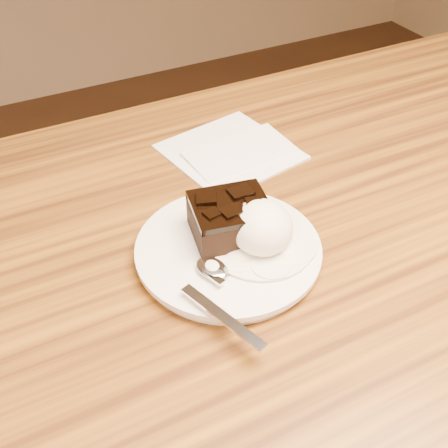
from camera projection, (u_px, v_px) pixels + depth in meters
name	position (u px, v px, depth m)	size (l,w,h in m)	color
dining_table	(280.00, 431.00, 0.85)	(1.20, 0.80, 0.75)	#3D200D
plate	(228.00, 252.00, 0.60)	(0.20, 0.20, 0.02)	white
brownie	(230.00, 221.00, 0.60)	(0.08, 0.07, 0.04)	black
ice_cream_scoop	(261.00, 227.00, 0.58)	(0.07, 0.07, 0.06)	white
melt_puddle	(260.00, 243.00, 0.60)	(0.12, 0.12, 0.00)	silver
spoon	(212.00, 269.00, 0.56)	(0.03, 0.16, 0.01)	silver
napkin	(230.00, 151.00, 0.76)	(0.16, 0.16, 0.01)	white
crumb_a	(243.00, 253.00, 0.58)	(0.01, 0.01, 0.00)	black
crumb_b	(226.00, 274.00, 0.56)	(0.01, 0.01, 0.00)	black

